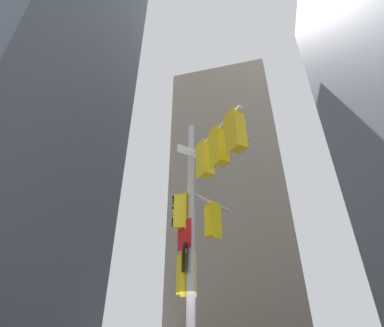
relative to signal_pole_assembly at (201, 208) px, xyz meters
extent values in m
cube|color=#4C5460|center=(-16.97, 6.35, 18.56)|extent=(13.55, 13.55, 46.31)
cube|color=tan|center=(-1.50, 24.22, 11.03)|extent=(12.05, 12.05, 31.24)
cylinder|color=#B2B2B5|center=(-0.37, 0.30, -0.71)|extent=(0.23, 0.23, 7.76)
cylinder|color=#B2B2B5|center=(0.53, -0.74, 1.88)|extent=(1.91, 2.16, 0.13)
cylinder|color=#B2B2B5|center=(0.08, 1.21, 0.60)|extent=(1.01, 1.88, 0.13)
cube|color=yellow|center=(0.12, -0.55, 1.28)|extent=(0.34, 0.38, 1.14)
cube|color=yellow|center=(0.26, -0.42, 1.28)|extent=(0.48, 0.48, 1.00)
cylinder|color=#360605|center=(0.41, -0.29, 1.63)|extent=(0.18, 0.19, 0.20)
cube|color=black|center=(0.42, -0.29, 1.75)|extent=(0.20, 0.21, 0.02)
cylinder|color=#3C2C06|center=(0.41, -0.29, 1.28)|extent=(0.18, 0.19, 0.20)
cube|color=black|center=(0.42, -0.29, 1.40)|extent=(0.20, 0.21, 0.02)
cylinder|color=#19C672|center=(0.41, -0.29, 0.93)|extent=(0.18, 0.19, 0.20)
cube|color=black|center=(0.42, -0.29, 1.05)|extent=(0.20, 0.21, 0.02)
cube|color=yellow|center=(0.62, -1.12, 1.28)|extent=(0.34, 0.38, 1.14)
cube|color=yellow|center=(0.76, -0.99, 1.28)|extent=(0.48, 0.48, 1.00)
cylinder|color=#360605|center=(0.91, -0.86, 1.63)|extent=(0.18, 0.19, 0.20)
cube|color=black|center=(0.92, -0.86, 1.75)|extent=(0.20, 0.21, 0.02)
cylinder|color=yellow|center=(0.91, -0.86, 1.28)|extent=(0.18, 0.19, 0.20)
cube|color=black|center=(0.92, -0.86, 1.40)|extent=(0.20, 0.21, 0.02)
cylinder|color=#06311C|center=(0.91, -0.86, 0.93)|extent=(0.18, 0.19, 0.20)
cube|color=black|center=(0.92, -0.86, 1.05)|extent=(0.20, 0.21, 0.02)
cube|color=gold|center=(1.12, -1.69, 1.28)|extent=(0.34, 0.38, 1.14)
cube|color=gold|center=(1.26, -1.56, 1.28)|extent=(0.48, 0.48, 1.00)
cylinder|color=red|center=(1.41, -1.43, 1.63)|extent=(0.18, 0.19, 0.20)
cube|color=black|center=(1.42, -1.43, 1.75)|extent=(0.20, 0.21, 0.02)
cylinder|color=#3C2C06|center=(1.41, -1.43, 1.28)|extent=(0.18, 0.19, 0.20)
cube|color=black|center=(1.42, -1.43, 1.40)|extent=(0.20, 0.21, 0.02)
cylinder|color=#06311C|center=(1.41, -1.43, 0.93)|extent=(0.18, 0.19, 0.20)
cube|color=black|center=(1.42, -1.43, 1.05)|extent=(0.20, 0.21, 0.02)
cube|color=yellow|center=(0.25, 1.13, 0.00)|extent=(0.24, 0.44, 1.14)
cube|color=yellow|center=(0.08, 1.21, 0.00)|extent=(0.46, 0.46, 1.00)
cylinder|color=#360605|center=(-0.10, 1.30, 0.35)|extent=(0.14, 0.21, 0.20)
cube|color=black|center=(-0.11, 1.30, 0.47)|extent=(0.16, 0.23, 0.02)
cylinder|color=#3C2C06|center=(-0.10, 1.30, 0.00)|extent=(0.14, 0.21, 0.20)
cube|color=black|center=(-0.11, 1.30, 0.12)|extent=(0.16, 0.23, 0.02)
cylinder|color=#19C672|center=(-0.10, 1.30, -0.35)|extent=(0.14, 0.21, 0.20)
cube|color=black|center=(-0.11, 1.30, -0.23)|extent=(0.16, 0.23, 0.02)
cube|color=yellow|center=(-0.46, 0.39, -1.64)|extent=(0.36, 0.36, 1.14)
cube|color=yellow|center=(-0.60, 0.52, -1.64)|extent=(0.48, 0.48, 1.00)
cylinder|color=#360605|center=(-0.74, 0.66, -1.29)|extent=(0.18, 0.18, 0.20)
cube|color=black|center=(-0.74, 0.67, -1.17)|extent=(0.21, 0.21, 0.02)
cylinder|color=yellow|center=(-0.74, 0.66, -1.64)|extent=(0.18, 0.18, 0.20)
cube|color=black|center=(-0.74, 0.67, -1.52)|extent=(0.21, 0.21, 0.02)
cylinder|color=#06311C|center=(-0.74, 0.66, -1.99)|extent=(0.18, 0.18, 0.20)
cube|color=black|center=(-0.74, 0.67, -1.87)|extent=(0.21, 0.21, 0.02)
cube|color=yellow|center=(-0.50, 0.29, 0.04)|extent=(0.08, 0.48, 1.14)
cube|color=yellow|center=(-0.69, 0.27, 0.04)|extent=(0.37, 0.37, 1.00)
cylinder|color=#360605|center=(-0.89, 0.25, 0.39)|extent=(0.08, 0.21, 0.20)
cube|color=black|center=(-0.89, 0.25, 0.51)|extent=(0.09, 0.23, 0.02)
cylinder|color=yellow|center=(-0.89, 0.25, 0.04)|extent=(0.08, 0.21, 0.20)
cube|color=black|center=(-0.89, 0.25, 0.16)|extent=(0.09, 0.23, 0.02)
cylinder|color=#06311C|center=(-0.89, 0.25, -0.31)|extent=(0.08, 0.21, 0.20)
cube|color=black|center=(-0.89, 0.25, -0.19)|extent=(0.09, 0.23, 0.02)
cube|color=white|center=(-0.12, 0.07, 1.82)|extent=(1.00, 1.09, 0.28)
cube|color=#19479E|center=(-0.12, 0.07, 1.82)|extent=(0.97, 1.06, 0.24)
cube|color=red|center=(-0.52, 0.13, -0.67)|extent=(0.50, 0.42, 0.80)
cube|color=white|center=(-0.52, 0.13, -0.67)|extent=(0.47, 0.39, 0.76)
cube|color=black|center=(-0.57, 0.20, -1.28)|extent=(0.29, 0.54, 0.72)
cube|color=white|center=(-0.57, 0.20, -1.28)|extent=(0.27, 0.50, 0.68)
camera|label=1|loc=(1.52, -7.06, -2.70)|focal=25.44mm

